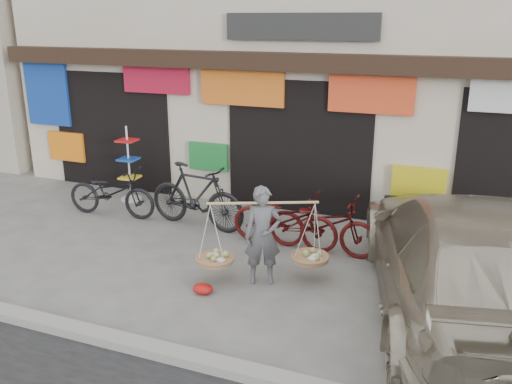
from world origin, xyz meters
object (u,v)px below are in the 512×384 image
at_px(bike_2, 285,219).
at_px(bike_3, 322,224).
at_px(suv, 469,260).
at_px(display_rack, 129,171).
at_px(street_vendor, 263,240).
at_px(bike_0, 111,192).
at_px(bike_1, 196,196).

bearing_deg(bike_2, bike_3, -87.45).
distance_m(suv, display_rack, 7.46).
bearing_deg(suv, street_vendor, -13.10).
distance_m(street_vendor, bike_0, 4.20).
xyz_separation_m(street_vendor, bike_0, (-3.88, 1.60, -0.19)).
bearing_deg(bike_1, bike_0, 99.61).
bearing_deg(bike_0, street_vendor, -116.66).
bearing_deg(bike_1, bike_3, -88.90).
bearing_deg(bike_3, bike_2, 92.55).
bearing_deg(street_vendor, bike_2, 71.29).
xyz_separation_m(bike_0, bike_3, (4.43, -0.19, 0.01)).
xyz_separation_m(street_vendor, display_rack, (-4.11, 2.60, -0.03)).
height_order(bike_1, suv, suv).
xyz_separation_m(street_vendor, suv, (2.88, 0.00, 0.16)).
relative_size(bike_0, bike_3, 0.99).
xyz_separation_m(bike_1, bike_2, (1.86, -0.27, -0.11)).
distance_m(street_vendor, display_rack, 4.86).
distance_m(bike_2, display_rack, 4.16).
xyz_separation_m(bike_0, bike_2, (3.75, -0.19, 0.01)).
height_order(street_vendor, bike_0, street_vendor).
relative_size(bike_1, bike_2, 1.07).
xyz_separation_m(street_vendor, bike_1, (-1.99, 1.68, -0.07)).
bearing_deg(bike_0, bike_2, -97.11).
xyz_separation_m(street_vendor, bike_3, (0.55, 1.41, -0.18)).
distance_m(bike_1, bike_2, 1.89).
height_order(bike_0, display_rack, display_rack).
relative_size(bike_2, suv, 0.31).
distance_m(bike_3, suv, 2.74).
distance_m(bike_0, display_rack, 1.04).
xyz_separation_m(bike_1, suv, (4.86, -1.68, 0.23)).
bearing_deg(suv, bike_1, -32.21).
bearing_deg(suv, display_rack, -33.56).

